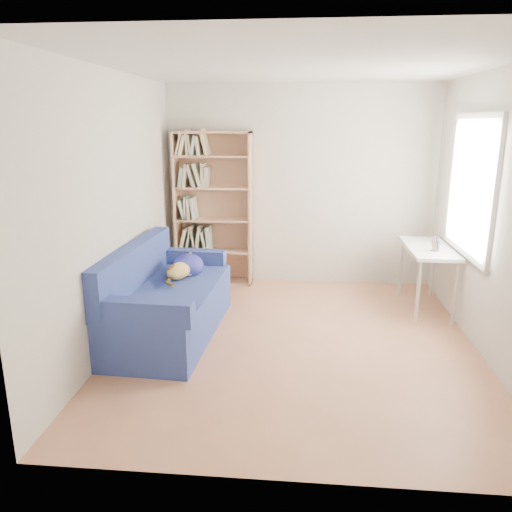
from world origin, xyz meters
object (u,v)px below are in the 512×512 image
at_px(sofa, 166,301).
at_px(bookshelf, 214,216).
at_px(desk, 428,254).
at_px(pen_cup, 435,245).

xyz_separation_m(sofa, bookshelf, (0.20, 1.72, 0.58)).
height_order(desk, pen_cup, pen_cup).
bearing_deg(desk, pen_cup, -84.39).
xyz_separation_m(bookshelf, desk, (2.61, -0.76, -0.26)).
bearing_deg(sofa, desk, 21.74).
distance_m(desk, pen_cup, 0.23).
xyz_separation_m(bookshelf, pen_cup, (2.63, -0.94, -0.11)).
bearing_deg(desk, bookshelf, 163.78).
relative_size(bookshelf, pen_cup, 11.87).
relative_size(sofa, desk, 1.81).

